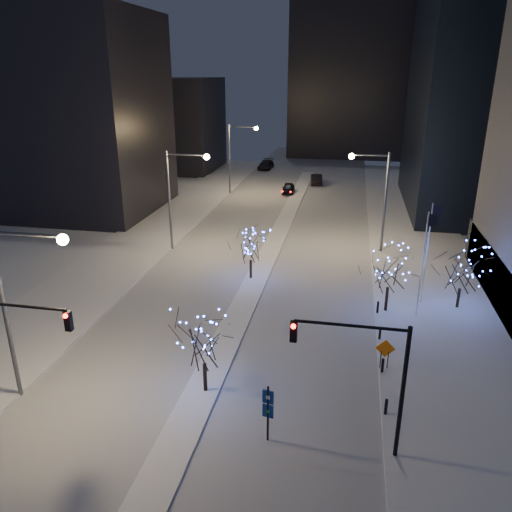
% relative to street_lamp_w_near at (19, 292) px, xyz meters
% --- Properties ---
extents(ground, '(160.00, 160.00, 0.00)m').
position_rel_street_lamp_w_near_xyz_m(ground, '(8.94, -2.00, -6.50)').
color(ground, silver).
rests_on(ground, ground).
extents(road, '(20.00, 130.00, 0.02)m').
position_rel_street_lamp_w_near_xyz_m(road, '(8.94, 33.00, -6.49)').
color(road, '#AAAEB9').
rests_on(road, ground).
extents(median, '(2.00, 80.00, 0.15)m').
position_rel_street_lamp_w_near_xyz_m(median, '(8.94, 28.00, -6.42)').
color(median, silver).
rests_on(median, ground).
extents(east_sidewalk, '(10.00, 90.00, 0.15)m').
position_rel_street_lamp_w_near_xyz_m(east_sidewalk, '(23.94, 18.00, -6.42)').
color(east_sidewalk, silver).
rests_on(east_sidewalk, ground).
extents(west_sidewalk, '(8.00, 90.00, 0.15)m').
position_rel_street_lamp_w_near_xyz_m(west_sidewalk, '(-5.06, 18.00, -6.42)').
color(west_sidewalk, silver).
rests_on(west_sidewalk, ground).
extents(filler_west_near, '(22.00, 18.00, 24.00)m').
position_rel_street_lamp_w_near_xyz_m(filler_west_near, '(-19.06, 38.00, 5.50)').
color(filler_west_near, black).
rests_on(filler_west_near, ground).
extents(filler_west_far, '(18.00, 16.00, 16.00)m').
position_rel_street_lamp_w_near_xyz_m(filler_west_far, '(-17.06, 68.00, 1.50)').
color(filler_west_far, black).
rests_on(filler_west_far, ground).
extents(horizon_block, '(24.00, 14.00, 42.00)m').
position_rel_street_lamp_w_near_xyz_m(horizon_block, '(14.94, 90.00, 14.50)').
color(horizon_block, black).
rests_on(horizon_block, ground).
extents(street_lamp_w_near, '(4.40, 0.56, 10.00)m').
position_rel_street_lamp_w_near_xyz_m(street_lamp_w_near, '(0.00, 0.00, 0.00)').
color(street_lamp_w_near, '#595E66').
rests_on(street_lamp_w_near, ground).
extents(street_lamp_w_mid, '(4.40, 0.56, 10.00)m').
position_rel_street_lamp_w_near_xyz_m(street_lamp_w_mid, '(0.00, 25.00, 0.00)').
color(street_lamp_w_mid, '#595E66').
rests_on(street_lamp_w_mid, ground).
extents(street_lamp_w_far, '(4.40, 0.56, 10.00)m').
position_rel_street_lamp_w_near_xyz_m(street_lamp_w_far, '(0.00, 50.00, 0.00)').
color(street_lamp_w_far, '#595E66').
rests_on(street_lamp_w_far, ground).
extents(street_lamp_east, '(3.90, 0.56, 10.00)m').
position_rel_street_lamp_w_near_xyz_m(street_lamp_east, '(19.02, 28.00, -0.05)').
color(street_lamp_east, '#595E66').
rests_on(street_lamp_east, ground).
extents(traffic_signal_west, '(5.26, 0.43, 7.00)m').
position_rel_street_lamp_w_near_xyz_m(traffic_signal_west, '(0.50, -2.00, -1.74)').
color(traffic_signal_west, black).
rests_on(traffic_signal_west, ground).
extents(traffic_signal_east, '(5.26, 0.43, 7.00)m').
position_rel_street_lamp_w_near_xyz_m(traffic_signal_east, '(17.88, -1.00, -1.74)').
color(traffic_signal_east, black).
rests_on(traffic_signal_east, ground).
extents(flagpoles, '(1.35, 2.60, 8.00)m').
position_rel_street_lamp_w_near_xyz_m(flagpoles, '(22.30, 15.25, -1.70)').
color(flagpoles, silver).
rests_on(flagpoles, east_sidewalk).
extents(bollards, '(0.16, 12.16, 0.90)m').
position_rel_street_lamp_w_near_xyz_m(bollards, '(19.14, 8.00, -5.90)').
color(bollards, black).
rests_on(bollards, east_sidewalk).
extents(car_near, '(1.97, 4.44, 1.49)m').
position_rel_street_lamp_w_near_xyz_m(car_near, '(7.44, 51.82, -5.76)').
color(car_near, black).
rests_on(car_near, ground).
extents(car_mid, '(2.29, 5.10, 1.62)m').
position_rel_street_lamp_w_near_xyz_m(car_mid, '(11.03, 59.17, -5.69)').
color(car_mid, black).
rests_on(car_mid, ground).
extents(car_far, '(2.53, 5.66, 1.61)m').
position_rel_street_lamp_w_near_xyz_m(car_far, '(0.88, 70.22, -5.69)').
color(car_far, black).
rests_on(car_far, ground).
extents(holiday_tree_median_near, '(4.70, 4.70, 4.86)m').
position_rel_street_lamp_w_near_xyz_m(holiday_tree_median_near, '(9.15, 2.23, -3.20)').
color(holiday_tree_median_near, black).
rests_on(holiday_tree_median_near, median).
extents(holiday_tree_median_far, '(4.27, 4.27, 4.69)m').
position_rel_street_lamp_w_near_xyz_m(holiday_tree_median_far, '(8.44, 18.78, -3.32)').
color(holiday_tree_median_far, black).
rests_on(holiday_tree_median_far, median).
extents(holiday_tree_plaza_near, '(5.22, 5.22, 5.36)m').
position_rel_street_lamp_w_near_xyz_m(holiday_tree_plaza_near, '(19.75, 14.54, -2.89)').
color(holiday_tree_plaza_near, black).
rests_on(holiday_tree_plaza_near, east_sidewalk).
extents(holiday_tree_plaza_far, '(4.48, 4.48, 5.03)m').
position_rel_street_lamp_w_near_xyz_m(holiday_tree_plaza_far, '(25.20, 16.16, -3.23)').
color(holiday_tree_plaza_far, black).
rests_on(holiday_tree_plaza_far, east_sidewalk).
extents(wayfinding_sign, '(0.56, 0.18, 3.15)m').
position_rel_street_lamp_w_near_xyz_m(wayfinding_sign, '(13.30, -1.00, -4.56)').
color(wayfinding_sign, black).
rests_on(wayfinding_sign, ground).
extents(construction_sign, '(1.19, 0.06, 1.97)m').
position_rel_street_lamp_w_near_xyz_m(construction_sign, '(19.24, 6.44, -5.16)').
color(construction_sign, black).
rests_on(construction_sign, east_sidewalk).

